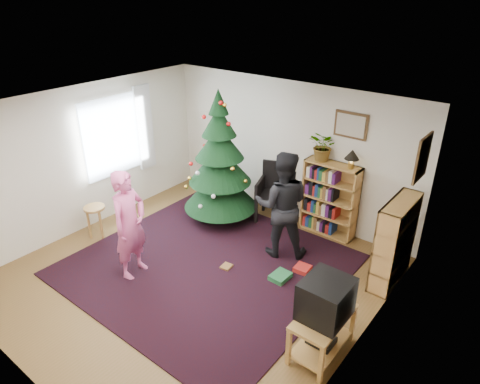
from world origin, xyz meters
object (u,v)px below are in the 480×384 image
Objects in this scene: picture_right at (423,158)px; bookshelf_back at (330,198)px; christmas_tree at (220,168)px; person_standing at (130,225)px; picture_back at (351,125)px; table_lamp at (352,156)px; bookshelf_right at (395,241)px; crt_tv at (326,299)px; potted_plant at (324,146)px; stool at (95,214)px; armchair at (278,189)px; person_by_chair at (282,205)px; tv_stand at (322,331)px.

picture_right is 2.05m from bookshelf_back.
christmas_tree is 1.44× the size of person_standing.
picture_back is 0.48m from table_lamp.
bookshelf_right is at bearing -64.86° from person_standing.
crt_tv is (-0.12, -1.84, 0.13)m from bookshelf_right.
picture_right is (1.33, -0.73, 0.00)m from picture_back.
bookshelf_right is 3.78m from person_standing.
christmas_tree reaches higher than bookshelf_back.
stool is at bearing -137.68° from potted_plant.
table_lamp is at bearing -16.19° from armchair.
christmas_tree is 1.13m from armchair.
table_lamp is (-1.19, 0.59, -0.44)m from picture_right.
christmas_tree is 7.72× the size of table_lamp.
table_lamp reaches higher than armchair.
person_by_chair is at bearing -10.27° from christmas_tree.
bookshelf_right is 2.42m from armchair.
stool reaches higher than tv_stand.
christmas_tree is (-1.95, -0.91, -0.94)m from picture_back.
christmas_tree is 4.16× the size of stool.
crt_tv reaches higher than stool.
person_by_chair reaches higher than person_standing.
armchair is 1.81× the size of stool.
picture_back is 3.70m from person_standing.
bookshelf_back is 1.24× the size of armchair.
potted_plant is (1.59, 0.77, 0.55)m from christmas_tree.
picture_back is 0.64× the size of tv_stand.
tv_stand is at bearing -29.57° from christmas_tree.
table_lamp is (-1.05, 0.64, 0.85)m from bookshelf_right.
table_lamp is at bearing 58.54° from bookshelf_right.
stool is at bearing 67.95° from person_standing.
stool is (-4.52, -1.99, -1.50)m from picture_right.
crt_tv is 2.97m from potted_plant.
stool is at bearing -139.66° from picture_back.
person_standing is (-2.95, -0.36, 0.05)m from crt_tv.
person_by_chair is (1.49, -0.27, -0.13)m from christmas_tree.
potted_plant reaches higher than tv_stand.
christmas_tree is 2.30× the size of armchair.
picture_back is 0.55m from potted_plant.
bookshelf_right is at bearing 2.37° from christmas_tree.
picture_back is at bearing 56.79° from bookshelf_right.
tv_stand is 2.91m from table_lamp.
bookshelf_right is at bearing 86.28° from tv_stand.
person_by_chair is at bearing -105.81° from bookshelf_back.
picture_right reaches higher than bookshelf_right.
person_standing is at bearing -121.14° from bookshelf_back.
picture_right is 1.09× the size of crt_tv.
christmas_tree is 1.52m from person_by_chair.
picture_back is 0.42× the size of bookshelf_back.
picture_back is 1.76× the size of table_lamp.
stool is (-3.03, -2.58, -0.21)m from bookshelf_back.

